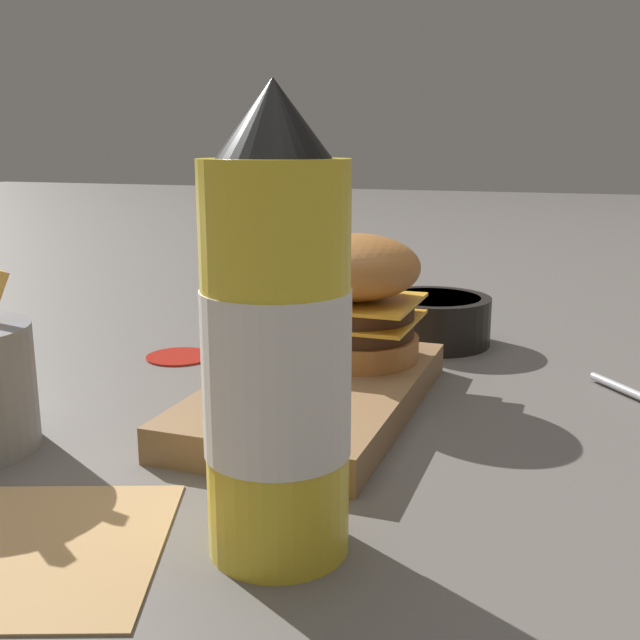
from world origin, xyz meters
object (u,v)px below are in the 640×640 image
object	(u,v)px
ketchup_bottle	(276,351)
side_bowl	(432,318)
serving_board	(320,395)
burger	(355,296)

from	to	relation	value
ketchup_bottle	side_bowl	world-z (taller)	ketchup_bottle
serving_board	ketchup_bottle	distance (m)	0.24
serving_board	side_bowl	xyz separation A→B (m)	(-0.24, 0.04, 0.01)
side_bowl	serving_board	bearing A→B (deg)	-10.16
ketchup_bottle	side_bowl	bearing A→B (deg)	-179.01
burger	side_bowl	distance (m)	0.19
ketchup_bottle	side_bowl	distance (m)	0.46
serving_board	side_bowl	world-z (taller)	side_bowl
burger	side_bowl	world-z (taller)	burger
burger	serving_board	bearing A→B (deg)	-6.62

